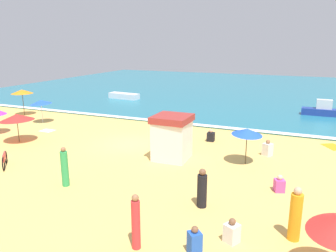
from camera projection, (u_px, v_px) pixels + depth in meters
name	position (u px, v px, depth m)	size (l,w,h in m)	color
ground_plane	(130.00, 144.00, 21.48)	(60.00, 60.00, 0.00)	#EDBC60
ocean_water	(229.00, 89.00, 46.41)	(60.00, 44.00, 0.10)	teal
wave_breaker_foam	(168.00, 122.00, 27.06)	(57.00, 0.70, 0.01)	white
lifeguard_cabana	(172.00, 137.00, 18.54)	(1.99, 2.04, 2.51)	white
beach_umbrella_1	(41.00, 102.00, 26.75)	(2.28, 2.27, 1.93)	silver
beach_umbrella_4	(22.00, 92.00, 29.33)	(2.26, 2.26, 2.35)	#4C3823
beach_umbrella_6	(247.00, 132.00, 17.57)	(2.26, 2.26, 2.04)	#4C3823
beach_umbrella_7	(17.00, 117.00, 21.55)	(2.23, 2.21, 1.94)	#4C3823
parked_bicycle	(5.00, 160.00, 17.55)	(1.28, 1.38, 0.76)	black
beachgoer_0	(136.00, 223.00, 10.45)	(0.40, 0.40, 1.88)	red
beachgoer_1	(202.00, 189.00, 13.18)	(0.42, 0.42, 1.62)	black
beachgoer_2	(268.00, 149.00, 19.22)	(0.65, 0.65, 0.97)	white
beachgoer_3	(295.00, 215.00, 10.93)	(0.54, 0.54, 1.90)	orange
beachgoer_4	(232.00, 232.00, 10.90)	(0.58, 0.58, 0.87)	white
beachgoer_5	(211.00, 136.00, 22.05)	(0.48, 0.48, 0.83)	black
beachgoer_6	(65.00, 168.00, 15.08)	(0.39, 0.39, 1.87)	green
beachgoer_8	(279.00, 185.00, 14.63)	(0.55, 0.55, 0.79)	#D84CA5
beachgoer_9	(195.00, 242.00, 10.27)	(0.54, 0.54, 0.97)	blue
beach_towel_0	(47.00, 131.00, 24.73)	(1.01, 0.80, 0.01)	white
beach_towel_1	(333.00, 147.00, 20.91)	(1.53, 1.69, 0.01)	orange
small_boat_0	(124.00, 96.00, 37.98)	(3.74, 1.56, 0.62)	white
small_boat_1	(324.00, 110.00, 29.26)	(3.65, 0.99, 1.43)	navy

